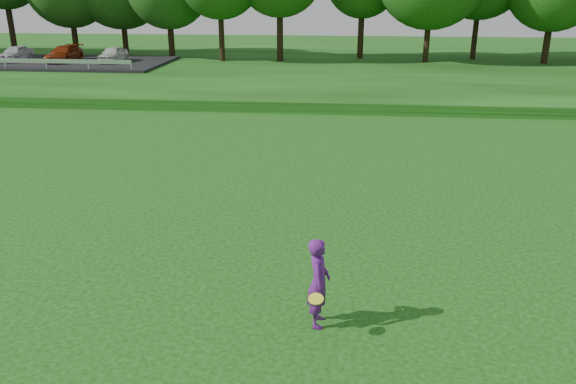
# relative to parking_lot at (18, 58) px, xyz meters

# --- Properties ---
(ground) EXTENTS (140.00, 140.00, 0.00)m
(ground) POSITION_rel_parking_lot_xyz_m (23.80, -32.80, -1.01)
(ground) COLOR #133C0B
(ground) RESTS_ON ground
(berm) EXTENTS (130.00, 30.00, 0.60)m
(berm) POSITION_rel_parking_lot_xyz_m (23.80, 1.20, -0.71)
(berm) COLOR #133C0B
(berm) RESTS_ON ground
(walking_path) EXTENTS (130.00, 1.60, 0.04)m
(walking_path) POSITION_rel_parking_lot_xyz_m (23.80, -12.80, -0.99)
(walking_path) COLOR gray
(walking_path) RESTS_ON ground
(parking_lot) EXTENTS (24.00, 9.00, 1.38)m
(parking_lot) POSITION_rel_parking_lot_xyz_m (0.00, 0.00, 0.00)
(parking_lot) COLOR black
(parking_lot) RESTS_ON berm
(woman) EXTENTS (0.45, 0.98, 1.84)m
(woman) POSITION_rel_parking_lot_xyz_m (25.49, -33.33, -0.09)
(woman) COLOR #5D1A78
(woman) RESTS_ON ground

